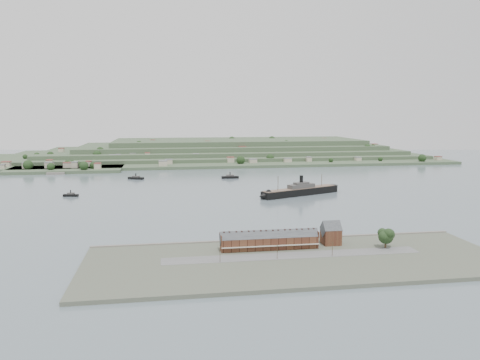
{
  "coord_description": "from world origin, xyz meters",
  "views": [
    {
      "loc": [
        -66.49,
        -416.28,
        77.44
      ],
      "look_at": [
        5.18,
        30.0,
        12.72
      ],
      "focal_mm": 35.0,
      "sensor_mm": 36.0,
      "label": 1
    }
  ],
  "objects": [
    {
      "name": "gabled_building",
      "position": [
        27.5,
        -164.0,
        8.19
      ],
      "size": [
        10.4,
        10.18,
        14.09
      ],
      "color": "#4B271A",
      "rests_on": "ground"
    },
    {
      "name": "tugboat",
      "position": [
        -154.84,
        34.93,
        1.53
      ],
      "size": [
        14.4,
        6.2,
        6.28
      ],
      "color": "black",
      "rests_on": "ground"
    },
    {
      "name": "steamship",
      "position": [
        56.98,
        6.5,
        4.17
      ],
      "size": [
        89.04,
        45.61,
        22.59
      ],
      "color": "black",
      "rests_on": "ground"
    },
    {
      "name": "ground",
      "position": [
        0.0,
        0.0,
        0.0
      ],
      "size": [
        1400.0,
        1400.0,
        0.0
      ],
      "primitive_type": "plane",
      "color": "slate",
      "rests_on": "ground"
    },
    {
      "name": "near_shore",
      "position": [
        0.0,
        -186.75,
        1.01
      ],
      "size": [
        220.0,
        80.0,
        2.6
      ],
      "color": "#4C5142",
      "rests_on": "ground"
    },
    {
      "name": "terrace_row",
      "position": [
        -10.0,
        -168.02,
        6.84
      ],
      "size": [
        55.6,
        9.8,
        11.07
      ],
      "color": "#4B271A",
      "rests_on": "ground"
    },
    {
      "name": "fig_tree",
      "position": [
        55.64,
        -176.72,
        9.13
      ],
      "size": [
        10.46,
        9.06,
        11.67
      ],
      "color": "#402F1D",
      "rests_on": "ground"
    },
    {
      "name": "far_peninsula",
      "position": [
        27.91,
        393.1,
        11.88
      ],
      "size": [
        760.0,
        309.0,
        30.0
      ],
      "color": "#3B5035",
      "rests_on": "ground"
    },
    {
      "name": "ferry_east",
      "position": [
        9.73,
        133.36,
        1.84
      ],
      "size": [
        20.49,
        6.2,
        7.63
      ],
      "color": "black",
      "rests_on": "ground"
    },
    {
      "name": "ferry_west",
      "position": [
        -101.42,
        143.68,
        1.7
      ],
      "size": [
        19.31,
        12.51,
        7.06
      ],
      "color": "black",
      "rests_on": "ground"
    }
  ]
}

